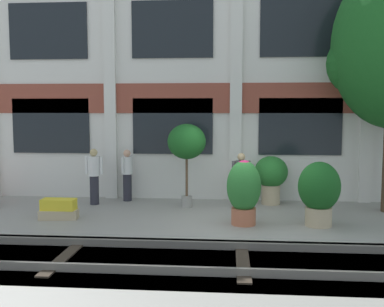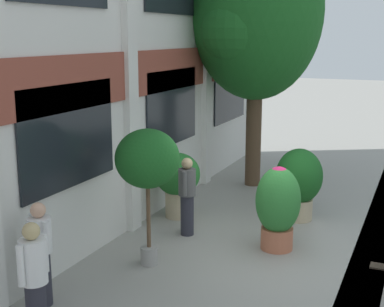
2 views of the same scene
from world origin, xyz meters
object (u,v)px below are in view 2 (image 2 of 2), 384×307
at_px(broadleaf_tree, 257,15).
at_px(resident_near_plants, 187,194).
at_px(potted_plant_ribbed_drum, 278,204).
at_px(potted_plant_fluted_column, 299,180).
at_px(potted_plant_low_pan, 147,161).
at_px(resident_by_doorway, 41,251).
at_px(resident_watching_tracks, 34,280).
at_px(potted_plant_glazed_jar, 177,179).

distance_m(broadleaf_tree, resident_near_plants, 5.31).
bearing_deg(resident_near_plants, broadleaf_tree, 77.89).
xyz_separation_m(broadleaf_tree, potted_plant_ribbed_drum, (-3.97, -1.72, -3.47)).
xyz_separation_m(potted_plant_fluted_column, potted_plant_low_pan, (-3.32, 1.81, 0.96)).
bearing_deg(resident_near_plants, resident_by_doorway, -113.57).
bearing_deg(resident_watching_tracks, potted_plant_fluted_column, 72.68).
height_order(potted_plant_low_pan, resident_near_plants, potted_plant_low_pan).
height_order(potted_plant_ribbed_drum, resident_watching_tracks, resident_watching_tracks).
distance_m(potted_plant_ribbed_drum, resident_near_plants, 1.80).
bearing_deg(broadleaf_tree, potted_plant_low_pan, 178.91).
relative_size(broadleaf_tree, resident_watching_tracks, 4.08).
xyz_separation_m(potted_plant_low_pan, resident_watching_tracks, (-2.72, 0.14, -0.95)).
relative_size(potted_plant_ribbed_drum, resident_watching_tracks, 0.95).
relative_size(potted_plant_fluted_column, potted_plant_low_pan, 0.65).
bearing_deg(broadleaf_tree, potted_plant_fluted_column, -142.23).
bearing_deg(potted_plant_low_pan, potted_plant_glazed_jar, 13.99).
bearing_deg(resident_watching_tracks, resident_by_doorway, 125.89).
height_order(potted_plant_fluted_column, potted_plant_ribbed_drum, potted_plant_ribbed_drum).
bearing_deg(potted_plant_fluted_column, broadleaf_tree, 37.77).
xyz_separation_m(potted_plant_glazed_jar, resident_near_plants, (-0.88, -0.63, -0.02)).
relative_size(potted_plant_glazed_jar, potted_plant_low_pan, 0.60).
bearing_deg(potted_plant_ribbed_drum, potted_plant_glazed_jar, 70.44).
bearing_deg(potted_plant_ribbed_drum, potted_plant_low_pan, 130.25).
xyz_separation_m(potted_plant_ribbed_drum, resident_near_plants, (-0.02, 1.80, -0.04)).
bearing_deg(potted_plant_fluted_column, resident_by_doorway, 153.91).
distance_m(resident_watching_tracks, resident_near_plants, 4.25).
bearing_deg(potted_plant_low_pan, potted_plant_ribbed_drum, -49.75).
bearing_deg(potted_plant_fluted_column, potted_plant_glazed_jar, 110.65).
distance_m(potted_plant_ribbed_drum, resident_by_doorway, 4.28).
distance_m(broadleaf_tree, potted_plant_low_pan, 6.06).
height_order(resident_watching_tracks, resident_near_plants, resident_watching_tracks).
distance_m(potted_plant_fluted_column, potted_plant_ribbed_drum, 1.77).
bearing_deg(potted_plant_fluted_column, resident_watching_tracks, 162.11).
relative_size(potted_plant_fluted_column, resident_by_doorway, 0.98).
bearing_deg(potted_plant_ribbed_drum, broadleaf_tree, 23.46).
height_order(potted_plant_glazed_jar, resident_by_doorway, resident_by_doorway).
height_order(potted_plant_ribbed_drum, potted_plant_glazed_jar, potted_plant_ribbed_drum).
distance_m(potted_plant_fluted_column, potted_plant_glazed_jar, 2.57).
bearing_deg(potted_plant_low_pan, broadleaf_tree, -1.09).
bearing_deg(resident_watching_tracks, broadleaf_tree, 88.86).
bearing_deg(broadleaf_tree, resident_watching_tracks, 178.29).
relative_size(potted_plant_glazed_jar, resident_watching_tracks, 0.87).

